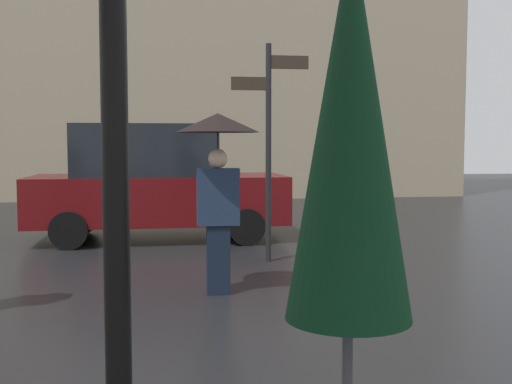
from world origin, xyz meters
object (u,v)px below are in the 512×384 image
object	(u,v)px
folded_patio_umbrella_near	(350,142)
pedestrian_with_umbrella	(218,156)
parked_car_left	(155,183)
street_signpost	(269,131)

from	to	relation	value
folded_patio_umbrella_near	pedestrian_with_umbrella	world-z (taller)	folded_patio_umbrella_near
pedestrian_with_umbrella	parked_car_left	size ratio (longest dim) A/B	0.46
pedestrian_with_umbrella	parked_car_left	world-z (taller)	same
parked_car_left	street_signpost	bearing A→B (deg)	-54.60
parked_car_left	pedestrian_with_umbrella	bearing A→B (deg)	-78.76
folded_patio_umbrella_near	street_signpost	size ratio (longest dim) A/B	0.78
folded_patio_umbrella_near	parked_car_left	xyz separation A→B (m)	(-0.71, 9.02, -0.67)
folded_patio_umbrella_near	parked_car_left	world-z (taller)	folded_patio_umbrella_near
pedestrian_with_umbrella	parked_car_left	distance (m)	4.30
folded_patio_umbrella_near	parked_car_left	bearing A→B (deg)	94.47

